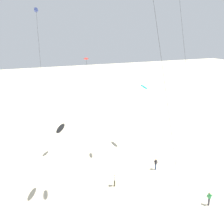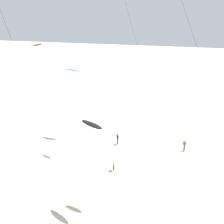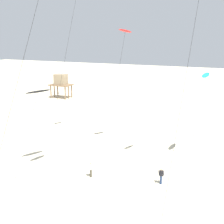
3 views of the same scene
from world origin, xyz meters
TOP-DOWN VIEW (x-y plane):
  - kite_teal at (7.43, 18.32)m, footprint 1.19×6.15m
  - kite_red at (-2.38, 18.02)m, footprint 1.48×5.65m
  - kite_black at (-8.83, 8.93)m, footprint 1.97×5.38m
  - kite_flyer_middle at (-2.34, 8.71)m, footprint 0.73×0.73m
  - kite_flyer_furthest at (4.85, 10.29)m, footprint 0.68×0.67m
  - stilt_house at (-28.66, 42.42)m, footprint 5.08×3.50m

SIDE VIEW (x-z plane):
  - kite_flyer_middle at x=-2.34m, z-range 0.06..1.73m
  - kite_flyer_furthest at x=4.85m, z-range 0.06..1.73m
  - stilt_house at x=-28.66m, z-range 1.15..6.90m
  - kite_black at x=-8.83m, z-range 4.20..13.10m
  - kite_teal at x=7.43m, z-range 4.88..15.46m
  - kite_red at x=-2.38m, z-range 7.18..22.68m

